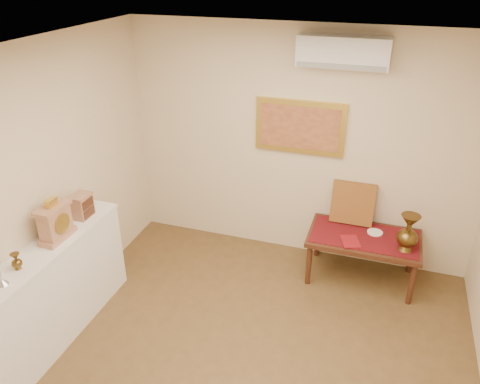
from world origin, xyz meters
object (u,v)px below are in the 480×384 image
at_px(mantel_clock, 55,222).
at_px(low_table, 364,241).
at_px(display_ledge, 48,298).
at_px(wooden_chest, 82,206).
at_px(brass_urn_tall, 409,229).

height_order(mantel_clock, low_table, mantel_clock).
relative_size(display_ledge, mantel_clock, 4.93).
relative_size(mantel_clock, low_table, 0.34).
bearing_deg(display_ledge, mantel_clock, 84.95).
height_order(wooden_chest, low_table, wooden_chest).
bearing_deg(wooden_chest, display_ledge, -90.24).
bearing_deg(mantel_clock, brass_urn_tall, 25.69).
xyz_separation_m(brass_urn_tall, wooden_chest, (-3.09, -1.06, 0.30)).
height_order(display_ledge, low_table, display_ledge).
bearing_deg(mantel_clock, wooden_chest, 92.82).
distance_m(wooden_chest, low_table, 2.99).
bearing_deg(brass_urn_tall, wooden_chest, -161.01).
relative_size(wooden_chest, low_table, 0.20).
relative_size(display_ledge, wooden_chest, 8.28).
relative_size(brass_urn_tall, mantel_clock, 1.21).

